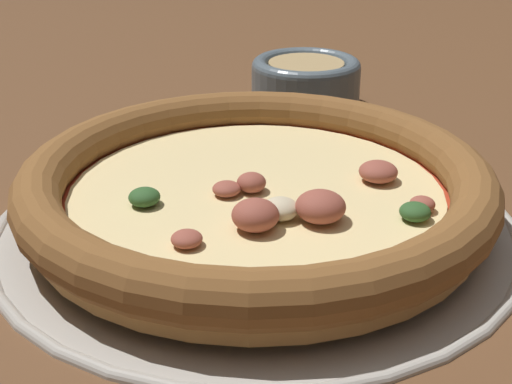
# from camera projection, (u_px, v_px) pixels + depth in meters

# --- Properties ---
(ground_plane) EXTENTS (3.00, 3.00, 0.00)m
(ground_plane) POSITION_uv_depth(u_px,v_px,m) (256.00, 223.00, 0.49)
(ground_plane) COLOR brown
(pizza_tray) EXTENTS (0.36, 0.36, 0.01)m
(pizza_tray) POSITION_uv_depth(u_px,v_px,m) (256.00, 218.00, 0.49)
(pizza_tray) COLOR #B7B2A8
(pizza_tray) RESTS_ON ground_plane
(pizza) EXTENTS (0.32, 0.32, 0.04)m
(pizza) POSITION_uv_depth(u_px,v_px,m) (257.00, 186.00, 0.48)
(pizza) COLOR tan
(pizza) RESTS_ON pizza_tray
(bowl_near) EXTENTS (0.11, 0.11, 0.05)m
(bowl_near) POSITION_uv_depth(u_px,v_px,m) (306.00, 81.00, 0.71)
(bowl_near) COLOR slate
(bowl_near) RESTS_ON ground_plane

